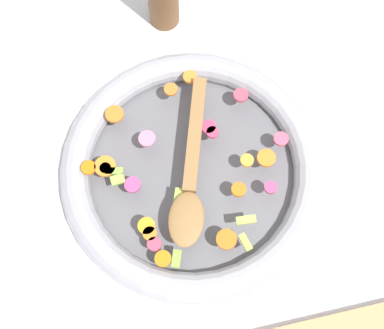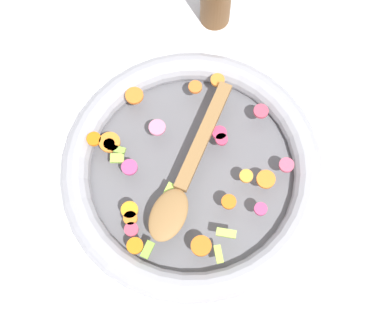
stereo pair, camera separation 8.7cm
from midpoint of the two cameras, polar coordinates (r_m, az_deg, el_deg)
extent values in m
plane|color=silver|center=(0.92, -2.69, -1.42)|extent=(4.00, 4.00, 0.00)
cylinder|color=slate|center=(0.92, -2.71, -1.30)|extent=(0.39, 0.39, 0.01)
torus|color=#9E9EA5|center=(0.90, -2.76, -0.93)|extent=(0.44, 0.44, 0.05)
cylinder|color=orange|center=(0.93, -4.97, 7.62)|extent=(0.03, 0.03, 0.01)
cylinder|color=orange|center=(0.85, -7.47, -7.76)|extent=(0.03, 0.03, 0.01)
cylinder|color=orange|center=(0.89, -12.02, -0.59)|extent=(0.04, 0.04, 0.01)
cylinder|color=orange|center=(0.94, -2.89, 8.96)|extent=(0.03, 0.03, 0.01)
cylinder|color=orange|center=(0.92, -10.97, 4.92)|extent=(0.04, 0.04, 0.01)
cylinder|color=orange|center=(0.85, -7.82, -6.94)|extent=(0.04, 0.04, 0.01)
cylinder|color=orange|center=(0.88, 5.16, 0.29)|extent=(0.04, 0.04, 0.01)
cylinder|color=orange|center=(0.89, -13.72, -0.73)|extent=(0.03, 0.03, 0.01)
cylinder|color=orange|center=(0.84, 0.72, -8.42)|extent=(0.04, 0.04, 0.01)
cylinder|color=orange|center=(0.84, -6.12, -10.41)|extent=(0.03, 0.03, 0.01)
cylinder|color=#FB9833|center=(0.87, 3.08, 0.03)|extent=(0.03, 0.03, 0.01)
cylinder|color=orange|center=(0.86, 2.13, -3.11)|extent=(0.03, 0.03, 0.01)
cube|color=#A8DA4D|center=(0.86, -4.33, -3.91)|extent=(0.02, 0.03, 0.01)
cube|color=#A2D14D|center=(0.88, -10.75, -2.02)|extent=(0.02, 0.02, 0.01)
cube|color=#A9D250|center=(0.84, -3.42, -7.41)|extent=(0.02, 0.02, 0.01)
cube|color=#84B73D|center=(0.84, -4.68, -10.44)|extent=(0.02, 0.03, 0.01)
cube|color=#88B142|center=(0.88, -11.07, -1.10)|extent=(0.03, 0.02, 0.01)
cube|color=#B3CF4A|center=(0.84, 2.75, -8.70)|extent=(0.02, 0.03, 0.01)
cube|color=#B7DD52|center=(0.85, 2.86, -6.36)|extent=(0.03, 0.02, 0.01)
cylinder|color=pink|center=(0.89, -7.60, 2.35)|extent=(0.04, 0.04, 0.01)
cylinder|color=#CE435A|center=(0.92, 2.53, 7.04)|extent=(0.04, 0.04, 0.01)
cylinder|color=#CC425A|center=(0.84, -7.02, -8.86)|extent=(0.02, 0.02, 0.01)
cylinder|color=#D63961|center=(0.89, -1.00, 3.64)|extent=(0.03, 0.03, 0.01)
cylinder|color=#CF4173|center=(0.86, 5.56, -2.87)|extent=(0.02, 0.02, 0.01)
cylinder|color=#CE457F|center=(0.87, -9.20, -2.57)|extent=(0.04, 0.04, 0.01)
cylinder|color=#D43B5F|center=(0.89, -0.58, 3.05)|extent=(0.03, 0.03, 0.01)
cylinder|color=#CE4D70|center=(0.89, -12.00, -0.80)|extent=(0.03, 0.03, 0.01)
cylinder|color=#E3516E|center=(0.89, 6.75, 2.33)|extent=(0.03, 0.03, 0.01)
cube|color=olive|center=(0.88, -2.51, 2.95)|extent=(0.08, 0.20, 0.01)
ellipsoid|color=olive|center=(0.84, -3.60, -6.27)|extent=(0.08, 0.10, 0.01)
camera|label=1|loc=(0.04, -92.89, -8.13)|focal=50.00mm
camera|label=2|loc=(0.04, 87.11, 8.13)|focal=50.00mm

